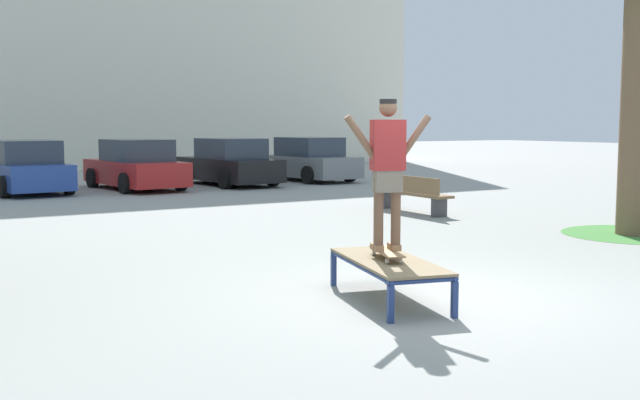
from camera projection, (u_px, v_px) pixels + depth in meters
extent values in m
plane|color=#999993|center=(435.00, 298.00, 8.58)|extent=(120.00, 120.00, 0.00)
cube|color=navy|center=(334.00, 270.00, 9.25)|extent=(0.07, 0.07, 0.38)
cube|color=navy|center=(387.00, 267.00, 9.45)|extent=(0.07, 0.07, 0.38)
cube|color=navy|center=(391.00, 304.00, 7.50)|extent=(0.07, 0.07, 0.38)
cube|color=navy|center=(454.00, 300.00, 7.70)|extent=(0.07, 0.07, 0.38)
cylinder|color=navy|center=(359.00, 266.00, 8.35)|extent=(0.51, 1.86, 0.05)
cylinder|color=navy|center=(417.00, 263.00, 8.56)|extent=(0.51, 1.86, 0.05)
cylinder|color=navy|center=(361.00, 251.00, 9.33)|extent=(0.75, 0.23, 0.05)
cylinder|color=navy|center=(423.00, 281.00, 7.58)|extent=(0.75, 0.23, 0.05)
cube|color=#847051|center=(389.00, 261.00, 8.45)|extent=(1.19, 2.03, 0.03)
cube|color=#9E754C|center=(387.00, 251.00, 8.50)|extent=(0.46, 0.82, 0.02)
cylinder|color=silver|center=(374.00, 252.00, 8.76)|extent=(0.05, 0.06, 0.06)
cylinder|color=silver|center=(386.00, 252.00, 8.79)|extent=(0.05, 0.06, 0.06)
cylinder|color=silver|center=(387.00, 261.00, 8.21)|extent=(0.05, 0.06, 0.06)
cylinder|color=silver|center=(401.00, 261.00, 8.24)|extent=(0.05, 0.06, 0.06)
cylinder|color=brown|center=(378.00, 215.00, 8.44)|extent=(0.11, 0.11, 0.82)
cube|color=#99704C|center=(377.00, 247.00, 8.52)|extent=(0.18, 0.26, 0.07)
cylinder|color=brown|center=(396.00, 214.00, 8.47)|extent=(0.11, 0.11, 0.82)
cube|color=#99704C|center=(394.00, 247.00, 8.56)|extent=(0.18, 0.26, 0.07)
cube|color=#756B5B|center=(387.00, 181.00, 8.42)|extent=(0.35, 0.29, 0.24)
cube|color=maroon|center=(388.00, 145.00, 8.38)|extent=(0.41, 0.33, 0.56)
cylinder|color=brown|center=(361.00, 138.00, 8.31)|extent=(0.40, 0.21, 0.52)
cylinder|color=brown|center=(414.00, 138.00, 8.43)|extent=(0.40, 0.21, 0.52)
sphere|color=brown|center=(388.00, 108.00, 8.34)|extent=(0.20, 0.20, 0.20)
cylinder|color=black|center=(388.00, 101.00, 8.33)|extent=(0.19, 0.19, 0.05)
cylinder|color=brown|center=(640.00, 103.00, 13.30)|extent=(0.65, 0.65, 4.65)
cylinder|color=#47893D|center=(634.00, 234.00, 13.53)|extent=(2.51, 2.51, 0.01)
cube|color=#28479E|center=(25.00, 175.00, 21.63)|extent=(2.02, 4.32, 0.70)
cube|color=#2D3847|center=(25.00, 152.00, 21.44)|extent=(1.72, 2.21, 0.64)
cylinder|color=black|center=(43.00, 178.00, 23.20)|extent=(0.27, 0.62, 0.60)
cylinder|color=black|center=(4.00, 187.00, 20.10)|extent=(0.27, 0.62, 0.60)
cylinder|color=black|center=(69.00, 184.00, 21.08)|extent=(0.27, 0.62, 0.60)
cube|color=red|center=(135.00, 172.00, 22.81)|extent=(2.12, 4.35, 0.70)
cube|color=#2D3847|center=(137.00, 150.00, 22.62)|extent=(1.77, 2.25, 0.64)
cylinder|color=black|center=(92.00, 178.00, 23.37)|extent=(0.28, 0.62, 0.60)
cylinder|color=black|center=(144.00, 176.00, 24.38)|extent=(0.28, 0.62, 0.60)
cylinder|color=black|center=(125.00, 183.00, 21.29)|extent=(0.28, 0.62, 0.60)
cylinder|color=black|center=(181.00, 181.00, 22.30)|extent=(0.28, 0.62, 0.60)
cube|color=black|center=(229.00, 169.00, 24.40)|extent=(2.08, 4.34, 0.70)
cube|color=#2D3847|center=(231.00, 148.00, 24.21)|extent=(1.75, 2.23, 0.64)
cylinder|color=black|center=(187.00, 174.00, 24.97)|extent=(0.27, 0.62, 0.60)
cylinder|color=black|center=(232.00, 172.00, 25.97)|extent=(0.27, 0.62, 0.60)
cylinder|color=black|center=(225.00, 179.00, 22.88)|extent=(0.27, 0.62, 0.60)
cylinder|color=black|center=(273.00, 177.00, 23.87)|extent=(0.27, 0.62, 0.60)
cube|color=slate|center=(307.00, 166.00, 26.23)|extent=(2.09, 4.34, 0.70)
cube|color=#2D3847|center=(309.00, 147.00, 26.04)|extent=(1.75, 2.24, 0.64)
cylinder|color=black|center=(266.00, 171.00, 26.80)|extent=(0.28, 0.62, 0.60)
cylinder|color=black|center=(305.00, 169.00, 27.80)|extent=(0.28, 0.62, 0.60)
cylinder|color=black|center=(309.00, 175.00, 24.71)|extent=(0.28, 0.62, 0.60)
cylinder|color=black|center=(349.00, 173.00, 25.71)|extent=(0.28, 0.62, 0.60)
cube|color=brown|center=(412.00, 193.00, 16.85)|extent=(0.49, 2.41, 0.06)
cube|color=brown|center=(405.00, 184.00, 16.73)|extent=(0.09, 2.40, 0.36)
cube|color=#424247|center=(387.00, 200.00, 17.70)|extent=(0.38, 0.09, 0.40)
cube|color=#424247|center=(439.00, 208.00, 16.04)|extent=(0.38, 0.09, 0.40)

